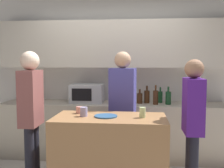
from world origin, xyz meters
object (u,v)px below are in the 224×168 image
at_px(person_left, 193,118).
at_px(microwave, 87,93).
at_px(bottle_0, 134,95).
at_px(cup_2, 79,110).
at_px(toaster, 28,96).
at_px(bottle_3, 156,97).
at_px(bottle_4, 160,97).
at_px(potted_plant, 197,92).
at_px(cup_0, 84,112).
at_px(cup_1, 142,112).
at_px(plate_on_island, 106,116).
at_px(person_right, 122,102).
at_px(bottle_5, 168,98).
at_px(bottle_2, 147,96).
at_px(person_center, 31,110).
at_px(bottle_1, 140,98).

bearing_deg(person_left, microwave, 48.53).
distance_m(bottle_0, cup_2, 1.29).
bearing_deg(toaster, bottle_0, 0.26).
height_order(bottle_3, bottle_4, bottle_3).
bearing_deg(potted_plant, person_left, -103.86).
bearing_deg(cup_0, bottle_0, 66.85).
relative_size(bottle_4, cup_0, 2.40).
relative_size(potted_plant, cup_1, 3.42).
height_order(plate_on_island, cup_2, cup_2).
relative_size(bottle_4, person_right, 0.15).
relative_size(microwave, potted_plant, 1.32).
relative_size(cup_0, cup_2, 1.27).
height_order(plate_on_island, person_left, person_left).
bearing_deg(microwave, cup_2, -83.65).
bearing_deg(bottle_5, cup_0, -131.87).
xyz_separation_m(bottle_2, person_left, (0.46, -1.30, -0.06)).
bearing_deg(person_right, bottle_0, -91.07).
xyz_separation_m(bottle_5, person_right, (-0.68, -0.62, 0.01)).
bearing_deg(bottle_0, bottle_3, -19.38).
height_order(toaster, person_center, person_center).
relative_size(bottle_1, plate_on_island, 0.88).
relative_size(plate_on_island, cup_2, 3.11).
bearing_deg(bottle_5, cup_2, -138.37).
xyz_separation_m(microwave, cup_1, (0.88, -1.28, -0.05)).
bearing_deg(plate_on_island, person_center, -179.13).
relative_size(cup_1, person_right, 0.07).
relative_size(person_left, person_center, 0.94).
bearing_deg(bottle_1, microwave, 178.22).
bearing_deg(person_center, microwave, 161.47).
relative_size(potted_plant, bottle_2, 1.42).
bearing_deg(potted_plant, bottle_5, -170.99).
height_order(bottle_3, bottle_5, bottle_3).
height_order(microwave, cup_1, microwave).
height_order(microwave, bottle_4, microwave).
xyz_separation_m(bottle_5, plate_on_island, (-0.83, -1.20, -0.05)).
bearing_deg(cup_1, toaster, 145.82).
xyz_separation_m(plate_on_island, person_right, (0.15, 0.58, 0.07)).
distance_m(bottle_4, cup_0, 1.67).
xyz_separation_m(microwave, person_right, (0.62, -0.69, -0.03)).
height_order(bottle_0, bottle_5, bottle_0).
bearing_deg(bottle_3, plate_on_island, -118.47).
xyz_separation_m(cup_0, person_center, (-0.62, -0.01, 0.01)).
bearing_deg(microwave, person_center, -107.53).
relative_size(potted_plant, bottle_5, 1.42).
bearing_deg(person_left, bottle_4, 10.48).
xyz_separation_m(microwave, person_left, (1.42, -1.28, -0.10)).
relative_size(bottle_0, bottle_3, 1.07).
relative_size(bottle_0, bottle_4, 1.28).
height_order(toaster, person_left, person_left).
height_order(microwave, bottle_5, microwave).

